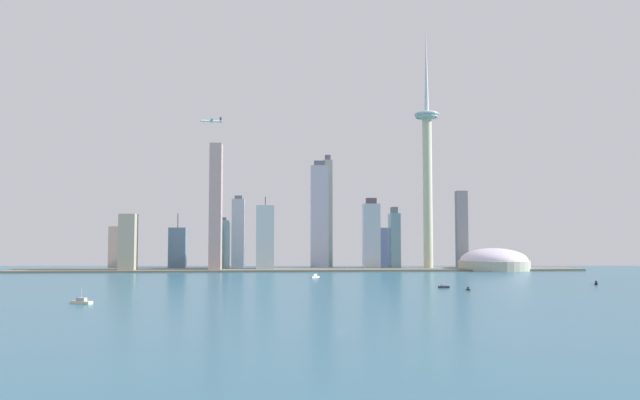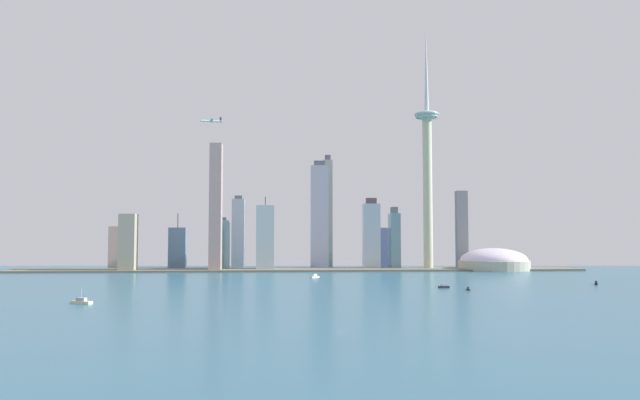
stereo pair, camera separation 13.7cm
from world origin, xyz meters
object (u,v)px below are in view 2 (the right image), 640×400
object	(u,v)px
skyscraper_0	(319,216)
boat_3	(315,276)
boat_0	(468,289)
boat_1	(81,301)
stadium_dome	(494,262)
skyscraper_5	(178,248)
skyscraper_11	(265,238)
observation_tower	(427,160)
skyscraper_4	(120,248)
skyscraper_6	(462,229)
boat_2	(596,283)
skyscraper_7	(394,240)
skyscraper_1	(238,233)
skyscraper_3	(222,245)
skyscraper_10	(216,207)
airplane	(212,121)
skyscraper_2	(380,248)
skyscraper_12	(128,243)
skyscraper_9	(328,212)
skyscraper_8	(371,235)
boat_4	(444,287)

from	to	relation	value
skyscraper_0	boat_3	xyz separation A→B (m)	(-20.94, -216.89, -79.02)
boat_0	boat_1	size ratio (longest dim) A/B	0.36
stadium_dome	boat_1	xyz separation A→B (m)	(-453.16, -410.76, -10.20)
skyscraper_5	skyscraper_11	xyz separation A→B (m)	(131.63, -40.49, 15.65)
observation_tower	boat_0	xyz separation A→B (m)	(-51.71, -342.99, -161.33)
skyscraper_4	skyscraper_6	distance (m)	526.16
skyscraper_4	boat_2	distance (m)	659.11
boat_2	skyscraper_7	bearing A→B (deg)	-125.18
skyscraper_1	boat_0	size ratio (longest dim) A/B	18.28
stadium_dome	skyscraper_7	world-z (taller)	skyscraper_7
skyscraper_0	skyscraper_3	world-z (taller)	skyscraper_0
skyscraper_10	airplane	bearing A→B (deg)	107.45
skyscraper_4	skyscraper_10	size ratio (longest dim) A/B	0.36
boat_3	airplane	world-z (taller)	airplane
skyscraper_1	boat_3	size ratio (longest dim) A/B	9.73
skyscraper_0	airplane	distance (m)	217.17
boat_1	airplane	world-z (taller)	airplane
observation_tower	skyscraper_1	xyz separation A→B (m)	(-284.11, 86.89, -107.48)
skyscraper_1	skyscraper_2	xyz separation A→B (m)	(224.95, -11.13, -23.70)
skyscraper_1	skyscraper_11	xyz separation A→B (m)	(44.42, -86.91, -8.22)
boat_1	observation_tower	bearing A→B (deg)	-106.41
skyscraper_2	boat_1	bearing A→B (deg)	-120.89
observation_tower	skyscraper_7	world-z (taller)	observation_tower
skyscraper_1	boat_1	world-z (taller)	skyscraper_1
skyscraper_2	boat_3	distance (m)	270.77
skyscraper_2	skyscraper_12	size ratio (longest dim) A/B	0.79
skyscraper_4	skyscraper_9	bearing A→B (deg)	5.05
skyscraper_4	skyscraper_5	size ratio (longest dim) A/B	0.77
skyscraper_6	skyscraper_12	xyz separation A→B (m)	(-491.36, -71.02, -20.10)
skyscraper_2	skyscraper_0	bearing A→B (deg)	-166.02
skyscraper_6	skyscraper_12	size ratio (longest dim) A/B	1.50
skyscraper_5	skyscraper_11	distance (m)	138.60
airplane	skyscraper_3	bearing A→B (deg)	162.43
skyscraper_3	skyscraper_10	bearing A→B (deg)	-100.02
skyscraper_3	skyscraper_5	xyz separation A→B (m)	(-68.17, 28.99, -5.73)
skyscraper_1	skyscraper_2	distance (m)	226.47
skyscraper_8	skyscraper_9	size ratio (longest dim) A/B	0.59
stadium_dome	boat_0	xyz separation A→B (m)	(-143.19, -323.79, -10.65)
skyscraper_1	boat_4	distance (m)	461.88
boat_0	boat_2	xyz separation A→B (m)	(148.55, 53.96, 0.31)
skyscraper_3	boat_2	world-z (taller)	skyscraper_3
skyscraper_5	skyscraper_2	bearing A→B (deg)	6.45
observation_tower	skyscraper_8	xyz separation A→B (m)	(-82.59, 13.32, -112.08)
skyscraper_0	skyscraper_11	distance (m)	102.77
skyscraper_10	boat_3	distance (m)	213.64
skyscraper_4	skyscraper_7	bearing A→B (deg)	-5.62
observation_tower	boat_1	xyz separation A→B (m)	(-361.69, -429.96, -160.88)
skyscraper_0	boat_1	distance (m)	528.80
boat_1	skyscraper_12	bearing A→B (deg)	-57.03
boat_1	airplane	size ratio (longest dim) A/B	0.53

